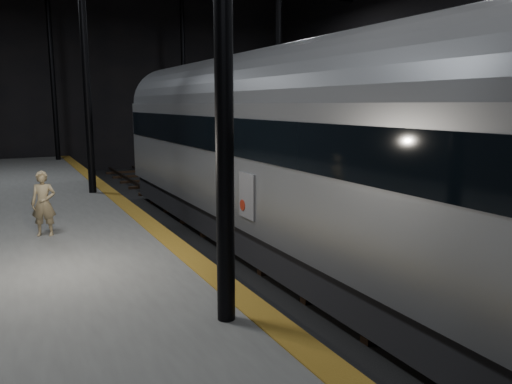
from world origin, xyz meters
TOP-DOWN VIEW (x-y plane):
  - ground at (0.00, 0.00)m, footprint 44.00×44.00m
  - platform_right at (7.50, 0.00)m, footprint 9.00×43.80m
  - tactile_strip at (-3.25, 0.00)m, footprint 0.50×43.80m
  - track at (0.00, 0.00)m, footprint 2.40×43.00m
  - train at (-0.00, 1.04)m, footprint 3.07×20.49m
  - woman at (-5.79, 2.33)m, footprint 0.67×0.55m

SIDE VIEW (x-z plane):
  - ground at x=0.00m, z-range 0.00..0.00m
  - track at x=0.00m, z-range -0.05..0.19m
  - platform_right at x=7.50m, z-range 0.00..1.00m
  - tactile_strip at x=-3.25m, z-range 1.00..1.01m
  - woman at x=-5.79m, z-range 1.00..2.57m
  - train at x=0.00m, z-range 0.32..5.79m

